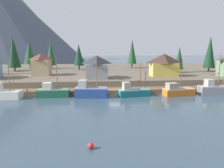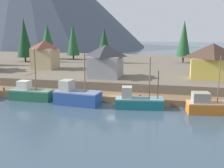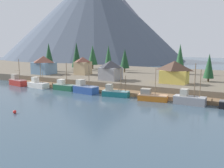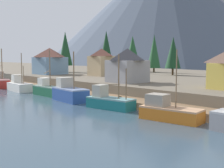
{
  "view_description": "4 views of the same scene",
  "coord_description": "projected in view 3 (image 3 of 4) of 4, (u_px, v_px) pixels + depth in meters",
  "views": [
    {
      "loc": [
        -4.89,
        -48.89,
        11.06
      ],
      "look_at": [
        -0.52,
        1.35,
        2.27
      ],
      "focal_mm": 34.39,
      "sensor_mm": 36.0,
      "label": 1
    },
    {
      "loc": [
        9.74,
        -42.83,
        11.72
      ],
      "look_at": [
        -1.11,
        2.83,
        2.54
      ],
      "focal_mm": 45.63,
      "sensor_mm": 36.0,
      "label": 2
    },
    {
      "loc": [
        36.31,
        -60.57,
        13.81
      ],
      "look_at": [
        0.91,
        1.88,
        2.61
      ],
      "focal_mm": 41.06,
      "sensor_mm": 36.0,
      "label": 3
    },
    {
      "loc": [
        35.35,
        -29.98,
        7.48
      ],
      "look_at": [
        0.24,
        1.98,
        2.95
      ],
      "focal_mm": 48.69,
      "sensor_mm": 36.0,
      "label": 4
    }
  ],
  "objects": [
    {
      "name": "conifer_near_left",
      "position": [
        209.0,
        66.0,
        77.19
      ],
      "size": [
        3.14,
        3.14,
        8.56
      ],
      "color": "#4C3823",
      "rests_on": "shoreline_bank"
    },
    {
      "name": "conifer_mid_right",
      "position": [
        180.0,
        57.0,
        97.08
      ],
      "size": [
        3.73,
        3.73,
        11.44
      ],
      "color": "#4C3823",
      "rests_on": "shoreline_bank"
    },
    {
      "name": "fishing_boat_teal",
      "position": [
        115.0,
        93.0,
        68.1
      ],
      "size": [
        7.36,
        3.57,
        7.63
      ],
      "rotation": [
        0.0,
        0.0,
        0.15
      ],
      "color": "#196B70",
      "rests_on": "ground_plane"
    },
    {
      "name": "fishing_boat_blue",
      "position": [
        85.0,
        89.0,
        72.72
      ],
      "size": [
        7.37,
        3.75,
        8.04
      ],
      "rotation": [
        0.0,
        0.0,
        -0.1
      ],
      "color": "navy",
      "rests_on": "ground_plane"
    },
    {
      "name": "fishing_boat_orange",
      "position": [
        151.0,
        96.0,
        62.99
      ],
      "size": [
        7.42,
        3.68,
        8.09
      ],
      "rotation": [
        0.0,
        0.0,
        0.15
      ],
      "color": "#CC6B1E",
      "rests_on": "ground_plane"
    },
    {
      "name": "conifer_back_right",
      "position": [
        108.0,
        56.0,
        114.01
      ],
      "size": [
        3.79,
        3.79,
        10.87
      ],
      "color": "#4C3823",
      "rests_on": "shoreline_bank"
    },
    {
      "name": "house_tan",
      "position": [
        83.0,
        66.0,
        96.1
      ],
      "size": [
        5.39,
        5.15,
        6.55
      ],
      "color": "tan",
      "rests_on": "shoreline_bank"
    },
    {
      "name": "fishing_boat_red",
      "position": [
        17.0,
        81.0,
        86.53
      ],
      "size": [
        7.41,
        3.59,
        8.94
      ],
      "rotation": [
        0.0,
        0.0,
        -0.17
      ],
      "color": "maroon",
      "rests_on": "ground_plane"
    },
    {
      "name": "dock",
      "position": [
        109.0,
        91.0,
        73.52
      ],
      "size": [
        80.0,
        4.0,
        1.6
      ],
      "color": "brown",
      "rests_on": "ground_plane"
    },
    {
      "name": "conifer_far_left",
      "position": [
        93.0,
        55.0,
        117.31
      ],
      "size": [
        4.51,
        4.51,
        10.84
      ],
      "color": "#4C3823",
      "rests_on": "shoreline_bank"
    },
    {
      "name": "channel_buoy",
      "position": [
        15.0,
        112.0,
        51.37
      ],
      "size": [
        0.7,
        0.7,
        0.7
      ],
      "primitive_type": "sphere",
      "color": "red",
      "rests_on": "ground_plane"
    },
    {
      "name": "house_grey",
      "position": [
        111.0,
        70.0,
        81.25
      ],
      "size": [
        6.05,
        6.37,
        6.22
      ],
      "color": "gray",
      "rests_on": "shoreline_bank"
    },
    {
      "name": "mountain_central_peak",
      "position": [
        124.0,
        30.0,
        213.6
      ],
      "size": [
        88.37,
        88.37,
        50.49
      ],
      "primitive_type": "cone",
      "color": "slate",
      "rests_on": "ground_plane"
    },
    {
      "name": "fishing_boat_grey",
      "position": [
        189.0,
        99.0,
        59.05
      ],
      "size": [
        7.11,
        2.72,
        9.54
      ],
      "rotation": [
        0.0,
        0.0,
        0.0
      ],
      "color": "gray",
      "rests_on": "ground_plane"
    },
    {
      "name": "conifer_back_left",
      "position": [
        77.0,
        55.0,
        111.89
      ],
      "size": [
        4.33,
        4.33,
        12.14
      ],
      "color": "#4C3823",
      "rests_on": "shoreline_bank"
    },
    {
      "name": "ground_plane",
      "position": [
        135.0,
        86.0,
        89.15
      ],
      "size": [
        400.0,
        400.0,
        1.0
      ],
      "primitive_type": "cube",
      "color": "#384C5B"
    },
    {
      "name": "fishing_boat_green",
      "position": [
        64.0,
        86.0,
        77.49
      ],
      "size": [
        7.11,
        2.31,
        8.38
      ],
      "rotation": [
        0.0,
        0.0,
        0.0
      ],
      "color": "#1E5B3D",
      "rests_on": "ground_plane"
    },
    {
      "name": "house_yellow",
      "position": [
        174.0,
        72.0,
        73.89
      ],
      "size": [
        8.06,
        4.73,
        6.57
      ],
      "color": "gold",
      "rests_on": "shoreline_bank"
    },
    {
      "name": "shoreline_bank",
      "position": [
        148.0,
        77.0,
        99.2
      ],
      "size": [
        400.0,
        56.0,
        2.5
      ],
      "primitive_type": "cube",
      "color": "#665B4C",
      "rests_on": "ground_plane"
    },
    {
      "name": "conifer_centre",
      "position": [
        49.0,
        55.0,
        106.79
      ],
      "size": [
        4.04,
        4.04,
        11.81
      ],
      "color": "#4C3823",
      "rests_on": "shoreline_bank"
    },
    {
      "name": "house_blue",
      "position": [
        44.0,
        65.0,
        97.8
      ],
      "size": [
        7.79,
        6.88,
        6.86
      ],
      "color": "#6689A8",
      "rests_on": "shoreline_bank"
    },
    {
      "name": "fishing_boat_white",
      "position": [
        38.0,
        84.0,
        81.97
      ],
      "size": [
        7.29,
        3.43,
        7.93
      ],
      "rotation": [
        0.0,
        0.0,
        -0.07
      ],
      "color": "silver",
      "rests_on": "ground_plane"
    },
    {
      "name": "mountain_west_peak",
      "position": [
        93.0,
        17.0,
        221.67
      ],
      "size": [
        157.17,
        157.17,
        74.04
      ],
      "primitive_type": "cone",
      "color": "#475160",
      "rests_on": "ground_plane"
    },
    {
      "name": "conifer_near_right",
      "position": [
        125.0,
        59.0,
        103.04
      ],
      "size": [
        3.9,
        3.9,
        9.48
      ],
      "color": "#4C3823",
      "rests_on": "shoreline_bank"
    }
  ]
}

